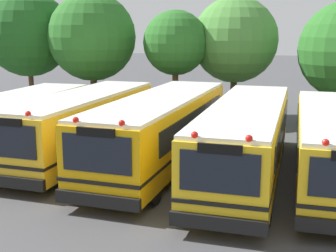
{
  "coord_description": "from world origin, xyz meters",
  "views": [
    {
      "loc": [
        5.22,
        -15.94,
        5.13
      ],
      "look_at": [
        0.36,
        0.0,
        1.6
      ],
      "focal_mm": 48.75,
      "sensor_mm": 36.0,
      "label": 1
    }
  ],
  "objects_px": {
    "tree_2": "(176,43)",
    "school_bus_1": "(83,123)",
    "school_bus_0": "(16,122)",
    "school_bus_3": "(246,137)",
    "tree_0": "(27,33)",
    "tree_3": "(238,39)",
    "school_bus_2": "(161,128)",
    "tree_1": "(93,37)"
  },
  "relations": [
    {
      "from": "school_bus_2",
      "to": "tree_0",
      "type": "bearing_deg",
      "value": -35.26
    },
    {
      "from": "school_bus_3",
      "to": "tree_2",
      "type": "xyz_separation_m",
      "value": [
        -5.11,
        8.9,
        2.96
      ]
    },
    {
      "from": "school_bus_0",
      "to": "school_bus_2",
      "type": "distance_m",
      "value": 6.37
    },
    {
      "from": "school_bus_2",
      "to": "tree_1",
      "type": "relative_size",
      "value": 1.51
    },
    {
      "from": "school_bus_0",
      "to": "tree_1",
      "type": "xyz_separation_m",
      "value": [
        -0.47,
        8.46,
        3.37
      ]
    },
    {
      "from": "tree_2",
      "to": "tree_3",
      "type": "relative_size",
      "value": 0.89
    },
    {
      "from": "school_bus_3",
      "to": "tree_1",
      "type": "xyz_separation_m",
      "value": [
        -10.12,
        8.74,
        3.29
      ]
    },
    {
      "from": "school_bus_2",
      "to": "tree_2",
      "type": "xyz_separation_m",
      "value": [
        -1.83,
        8.47,
        2.92
      ]
    },
    {
      "from": "tree_0",
      "to": "tree_1",
      "type": "relative_size",
      "value": 1.03
    },
    {
      "from": "tree_1",
      "to": "tree_3",
      "type": "distance_m",
      "value": 8.37
    },
    {
      "from": "school_bus_1",
      "to": "tree_3",
      "type": "distance_m",
      "value": 11.71
    },
    {
      "from": "school_bus_0",
      "to": "tree_2",
      "type": "height_order",
      "value": "tree_2"
    },
    {
      "from": "tree_1",
      "to": "school_bus_2",
      "type": "bearing_deg",
      "value": -50.56
    },
    {
      "from": "tree_3",
      "to": "tree_0",
      "type": "bearing_deg",
      "value": -171.35
    },
    {
      "from": "school_bus_1",
      "to": "tree_1",
      "type": "height_order",
      "value": "tree_1"
    },
    {
      "from": "school_bus_1",
      "to": "school_bus_2",
      "type": "xyz_separation_m",
      "value": [
        3.31,
        -0.0,
        0.02
      ]
    },
    {
      "from": "school_bus_1",
      "to": "tree_2",
      "type": "bearing_deg",
      "value": -98.98
    },
    {
      "from": "school_bus_1",
      "to": "tree_3",
      "type": "xyz_separation_m",
      "value": [
        4.6,
        10.29,
        3.15
      ]
    },
    {
      "from": "tree_3",
      "to": "school_bus_0",
      "type": "bearing_deg",
      "value": -126.3
    },
    {
      "from": "school_bus_1",
      "to": "school_bus_0",
      "type": "bearing_deg",
      "value": 3.58
    },
    {
      "from": "tree_2",
      "to": "school_bus_0",
      "type": "bearing_deg",
      "value": -117.79
    },
    {
      "from": "school_bus_3",
      "to": "tree_0",
      "type": "relative_size",
      "value": 1.49
    },
    {
      "from": "tree_1",
      "to": "tree_2",
      "type": "height_order",
      "value": "tree_1"
    },
    {
      "from": "school_bus_0",
      "to": "tree_0",
      "type": "distance_m",
      "value": 10.47
    },
    {
      "from": "school_bus_3",
      "to": "tree_2",
      "type": "height_order",
      "value": "tree_2"
    },
    {
      "from": "school_bus_2",
      "to": "tree_0",
      "type": "xyz_separation_m",
      "value": [
        -11.27,
        8.39,
        3.48
      ]
    },
    {
      "from": "school_bus_0",
      "to": "school_bus_2",
      "type": "height_order",
      "value": "school_bus_2"
    },
    {
      "from": "school_bus_0",
      "to": "tree_2",
      "type": "xyz_separation_m",
      "value": [
        4.54,
        8.61,
        3.03
      ]
    },
    {
      "from": "tree_3",
      "to": "tree_2",
      "type": "bearing_deg",
      "value": -149.74
    },
    {
      "from": "school_bus_3",
      "to": "tree_3",
      "type": "relative_size",
      "value": 1.6
    },
    {
      "from": "school_bus_0",
      "to": "school_bus_1",
      "type": "relative_size",
      "value": 0.96
    },
    {
      "from": "school_bus_0",
      "to": "school_bus_2",
      "type": "xyz_separation_m",
      "value": [
        6.37,
        0.14,
        0.11
      ]
    },
    {
      "from": "school_bus_3",
      "to": "tree_0",
      "type": "distance_m",
      "value": 17.36
    },
    {
      "from": "school_bus_1",
      "to": "school_bus_3",
      "type": "relative_size",
      "value": 0.87
    },
    {
      "from": "tree_1",
      "to": "school_bus_0",
      "type": "bearing_deg",
      "value": -86.81
    },
    {
      "from": "school_bus_1",
      "to": "tree_0",
      "type": "xyz_separation_m",
      "value": [
        -7.96,
        8.38,
        3.5
      ]
    },
    {
      "from": "school_bus_2",
      "to": "tree_2",
      "type": "bearing_deg",
      "value": -76.4
    },
    {
      "from": "school_bus_0",
      "to": "tree_1",
      "type": "relative_size",
      "value": 1.28
    },
    {
      "from": "school_bus_3",
      "to": "tree_1",
      "type": "distance_m",
      "value": 13.77
    },
    {
      "from": "tree_3",
      "to": "tree_1",
      "type": "bearing_deg",
      "value": -166.33
    },
    {
      "from": "school_bus_0",
      "to": "school_bus_1",
      "type": "distance_m",
      "value": 3.07
    },
    {
      "from": "tree_2",
      "to": "school_bus_1",
      "type": "bearing_deg",
      "value": -99.89
    }
  ]
}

